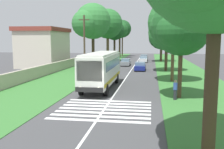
% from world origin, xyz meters
% --- Properties ---
extents(ground, '(160.00, 160.00, 0.00)m').
position_xyz_m(ground, '(0.00, 0.00, 0.00)').
color(ground, '#424244').
extents(grass_verge_left, '(120.00, 8.00, 0.04)m').
position_xyz_m(grass_verge_left, '(15.00, 8.20, 0.02)').
color(grass_verge_left, '#387533').
rests_on(grass_verge_left, ground).
extents(grass_verge_right, '(120.00, 8.00, 0.04)m').
position_xyz_m(grass_verge_right, '(15.00, -8.20, 0.02)').
color(grass_verge_right, '#387533').
rests_on(grass_verge_right, ground).
extents(centre_line, '(110.00, 0.16, 0.01)m').
position_xyz_m(centre_line, '(15.00, 0.00, 0.00)').
color(centre_line, silver).
rests_on(centre_line, ground).
extents(coach_bus, '(11.16, 2.62, 3.73)m').
position_xyz_m(coach_bus, '(6.40, 1.80, 2.15)').
color(coach_bus, silver).
rests_on(coach_bus, ground).
extents(zebra_crossing, '(5.85, 6.80, 0.01)m').
position_xyz_m(zebra_crossing, '(-2.07, 0.00, 0.00)').
color(zebra_crossing, silver).
rests_on(zebra_crossing, ground).
extents(trailing_car_0, '(4.30, 1.78, 1.43)m').
position_xyz_m(trailing_car_0, '(23.30, -1.51, 0.67)').
color(trailing_car_0, navy).
rests_on(trailing_car_0, ground).
extents(trailing_car_1, '(4.30, 1.78, 1.43)m').
position_xyz_m(trailing_car_1, '(31.13, 1.69, 0.67)').
color(trailing_car_1, gray).
rests_on(trailing_car_1, ground).
extents(trailing_car_2, '(4.30, 1.78, 1.43)m').
position_xyz_m(trailing_car_2, '(40.31, -1.51, 0.67)').
color(trailing_car_2, silver).
rests_on(trailing_car_2, ground).
extents(trailing_car_3, '(4.30, 1.78, 1.43)m').
position_xyz_m(trailing_car_3, '(45.81, -1.51, 0.67)').
color(trailing_car_3, black).
rests_on(trailing_car_3, ground).
extents(roadside_tree_left_0, '(6.52, 5.43, 11.21)m').
position_xyz_m(roadside_tree_left_0, '(61.34, 5.85, 8.37)').
color(roadside_tree_left_0, '#4C3826').
rests_on(roadside_tree_left_0, grass_verge_left).
extents(roadside_tree_left_1, '(6.92, 6.04, 11.34)m').
position_xyz_m(roadside_tree_left_1, '(33.24, 5.72, 8.19)').
color(roadside_tree_left_1, brown).
rests_on(roadside_tree_left_1, grass_verge_left).
extents(roadside_tree_left_2, '(5.72, 4.65, 9.60)m').
position_xyz_m(roadside_tree_left_2, '(41.33, 5.52, 7.15)').
color(roadside_tree_left_2, '#3D2D1E').
rests_on(roadside_tree_left_2, grass_verge_left).
extents(roadside_tree_left_3, '(5.50, 4.78, 10.26)m').
position_xyz_m(roadside_tree_left_3, '(53.85, 5.73, 7.76)').
color(roadside_tree_left_3, '#3D2D1E').
rests_on(roadside_tree_left_3, grass_verge_left).
extents(roadside_tree_left_4, '(7.34, 6.06, 11.06)m').
position_xyz_m(roadside_tree_left_4, '(22.58, 6.58, 7.95)').
color(roadside_tree_left_4, '#3D2D1E').
rests_on(roadside_tree_left_4, grass_verge_left).
extents(roadside_tree_right_0, '(7.31, 6.02, 8.83)m').
position_xyz_m(roadside_tree_right_0, '(42.83, -5.41, 5.68)').
color(roadside_tree_right_0, '#4C3826').
rests_on(roadside_tree_right_0, grass_verge_right).
extents(roadside_tree_right_1, '(6.89, 5.93, 9.23)m').
position_xyz_m(roadside_tree_right_1, '(22.97, -5.53, 6.15)').
color(roadside_tree_right_1, '#4C3826').
rests_on(roadside_tree_right_1, grass_verge_right).
extents(roadside_tree_right_2, '(7.08, 6.17, 10.16)m').
position_xyz_m(roadside_tree_right_2, '(12.13, -5.76, 6.97)').
color(roadside_tree_right_2, brown).
rests_on(roadside_tree_right_2, grass_verge_right).
extents(roadside_tree_right_3, '(5.79, 5.04, 8.69)m').
position_xyz_m(roadside_tree_right_3, '(2.82, -5.73, 6.08)').
color(roadside_tree_right_3, '#4C3826').
rests_on(roadside_tree_right_3, grass_verge_right).
extents(utility_pole, '(0.24, 1.40, 8.23)m').
position_xyz_m(utility_pole, '(13.46, 5.46, 4.30)').
color(utility_pole, '#473828').
rests_on(utility_pole, grass_verge_left).
extents(roadside_wall, '(70.00, 0.40, 1.54)m').
position_xyz_m(roadside_wall, '(20.00, 11.60, 0.81)').
color(roadside_wall, '#B2A893').
rests_on(roadside_wall, grass_verge_left).
extents(roadside_building, '(11.08, 7.62, 7.36)m').
position_xyz_m(roadside_building, '(27.45, 17.10, 3.73)').
color(roadside_building, beige).
rests_on(roadside_building, ground).
extents(pedestrian, '(0.34, 0.34, 1.69)m').
position_xyz_m(pedestrian, '(1.77, -5.38, 0.91)').
color(pedestrian, '#26262D').
rests_on(pedestrian, grass_verge_right).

